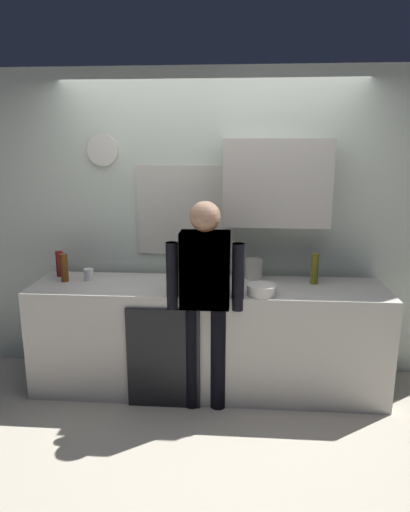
{
  "coord_description": "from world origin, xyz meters",
  "views": [
    {
      "loc": [
        0.24,
        -3.21,
        1.98
      ],
      "look_at": [
        -0.02,
        0.25,
        1.14
      ],
      "focal_mm": 32.32,
      "sensor_mm": 36.0,
      "label": 1
    }
  ],
  "objects_px": {
    "coffee_maker": "(208,270)",
    "person_at_sink": "(205,290)",
    "bottle_amber_beer": "(64,268)",
    "cup_white_mug": "(89,274)",
    "potted_plant": "(193,264)",
    "bottle_olive_oil": "(315,269)",
    "mixing_bowl": "(262,290)",
    "storage_canister": "(254,269)",
    "person_guest": "(205,290)",
    "bottle_red_vinegar": "(60,264)"
  },
  "relations": [
    {
      "from": "potted_plant",
      "to": "storage_canister",
      "type": "height_order",
      "value": "potted_plant"
    },
    {
      "from": "bottle_olive_oil",
      "to": "mixing_bowl",
      "type": "height_order",
      "value": "bottle_olive_oil"
    },
    {
      "from": "cup_white_mug",
      "to": "bottle_red_vinegar",
      "type": "bearing_deg",
      "value": 160.93
    },
    {
      "from": "bottle_red_vinegar",
      "to": "cup_white_mug",
      "type": "bearing_deg",
      "value": -19.07
    },
    {
      "from": "mixing_bowl",
      "to": "storage_canister",
      "type": "relative_size",
      "value": 1.29
    },
    {
      "from": "cup_white_mug",
      "to": "potted_plant",
      "type": "relative_size",
      "value": 0.41
    },
    {
      "from": "bottle_amber_beer",
      "to": "mixing_bowl",
      "type": "height_order",
      "value": "bottle_amber_beer"
    },
    {
      "from": "bottle_red_vinegar",
      "to": "cup_white_mug",
      "type": "height_order",
      "value": "bottle_red_vinegar"
    },
    {
      "from": "coffee_maker",
      "to": "mixing_bowl",
      "type": "distance_m",
      "value": 0.45
    },
    {
      "from": "person_at_sink",
      "to": "cup_white_mug",
      "type": "bearing_deg",
      "value": 168.19
    },
    {
      "from": "storage_canister",
      "to": "person_at_sink",
      "type": "distance_m",
      "value": 0.65
    },
    {
      "from": "coffee_maker",
      "to": "person_at_sink",
      "type": "bearing_deg",
      "value": -90.63
    },
    {
      "from": "person_at_sink",
      "to": "potted_plant",
      "type": "bearing_deg",
      "value": 115.43
    },
    {
      "from": "bottle_olive_oil",
      "to": "mixing_bowl",
      "type": "xyz_separation_m",
      "value": [
        -0.43,
        -0.32,
        -0.08
      ]
    },
    {
      "from": "coffee_maker",
      "to": "bottle_olive_oil",
      "type": "relative_size",
      "value": 1.32
    },
    {
      "from": "bottle_amber_beer",
      "to": "storage_canister",
      "type": "bearing_deg",
      "value": 7.32
    },
    {
      "from": "coffee_maker",
      "to": "potted_plant",
      "type": "distance_m",
      "value": 0.28
    },
    {
      "from": "bottle_red_vinegar",
      "to": "bottle_amber_beer",
      "type": "distance_m",
      "value": 0.18
    },
    {
      "from": "mixing_bowl",
      "to": "potted_plant",
      "type": "xyz_separation_m",
      "value": [
        -0.56,
        0.38,
        0.09
      ]
    },
    {
      "from": "bottle_red_vinegar",
      "to": "coffee_maker",
      "type": "bearing_deg",
      "value": -10.96
    },
    {
      "from": "bottle_amber_beer",
      "to": "cup_white_mug",
      "type": "xyz_separation_m",
      "value": [
        0.18,
        0.05,
        -0.07
      ]
    },
    {
      "from": "cup_white_mug",
      "to": "person_guest",
      "type": "relative_size",
      "value": 0.06
    },
    {
      "from": "mixing_bowl",
      "to": "person_guest",
      "type": "bearing_deg",
      "value": -167.66
    },
    {
      "from": "bottle_olive_oil",
      "to": "person_guest",
      "type": "height_order",
      "value": "person_guest"
    },
    {
      "from": "bottle_red_vinegar",
      "to": "mixing_bowl",
      "type": "xyz_separation_m",
      "value": [
        1.69,
        -0.38,
        -0.07
      ]
    },
    {
      "from": "bottle_olive_oil",
      "to": "person_guest",
      "type": "relative_size",
      "value": 0.16
    },
    {
      "from": "bottle_red_vinegar",
      "to": "potted_plant",
      "type": "distance_m",
      "value": 1.14
    },
    {
      "from": "potted_plant",
      "to": "bottle_amber_beer",
      "type": "bearing_deg",
      "value": -172.22
    },
    {
      "from": "bottle_amber_beer",
      "to": "storage_canister",
      "type": "height_order",
      "value": "bottle_amber_beer"
    },
    {
      "from": "bottle_amber_beer",
      "to": "cup_white_mug",
      "type": "relative_size",
      "value": 2.42
    },
    {
      "from": "bottle_olive_oil",
      "to": "potted_plant",
      "type": "height_order",
      "value": "bottle_olive_oil"
    },
    {
      "from": "person_at_sink",
      "to": "person_guest",
      "type": "xyz_separation_m",
      "value": [
        0.0,
        0.0,
        0.0
      ]
    },
    {
      "from": "coffee_maker",
      "to": "cup_white_mug",
      "type": "distance_m",
      "value": 1.02
    },
    {
      "from": "bottle_amber_beer",
      "to": "person_guest",
      "type": "height_order",
      "value": "person_guest"
    },
    {
      "from": "coffee_maker",
      "to": "bottle_olive_oil",
      "type": "distance_m",
      "value": 0.87
    },
    {
      "from": "bottle_olive_oil",
      "to": "cup_white_mug",
      "type": "xyz_separation_m",
      "value": [
        -1.85,
        -0.03,
        -0.08
      ]
    },
    {
      "from": "coffee_maker",
      "to": "mixing_bowl",
      "type": "bearing_deg",
      "value": -18.27
    },
    {
      "from": "mixing_bowl",
      "to": "bottle_amber_beer",
      "type": "bearing_deg",
      "value": 171.58
    },
    {
      "from": "potted_plant",
      "to": "cup_white_mug",
      "type": "bearing_deg",
      "value": -174.0
    },
    {
      "from": "bottle_olive_oil",
      "to": "storage_canister",
      "type": "xyz_separation_m",
      "value": [
        -0.48,
        0.12,
        -0.04
      ]
    },
    {
      "from": "mixing_bowl",
      "to": "person_guest",
      "type": "xyz_separation_m",
      "value": [
        -0.42,
        -0.09,
        0.02
      ]
    },
    {
      "from": "coffee_maker",
      "to": "bottle_red_vinegar",
      "type": "xyz_separation_m",
      "value": [
        -1.28,
        0.25,
        -0.04
      ]
    },
    {
      "from": "coffee_maker",
      "to": "person_at_sink",
      "type": "height_order",
      "value": "person_at_sink"
    },
    {
      "from": "mixing_bowl",
      "to": "potted_plant",
      "type": "bearing_deg",
      "value": 145.72
    },
    {
      "from": "bottle_amber_beer",
      "to": "person_at_sink",
      "type": "relative_size",
      "value": 0.14
    },
    {
      "from": "bottle_amber_beer",
      "to": "cup_white_mug",
      "type": "bearing_deg",
      "value": 15.93
    },
    {
      "from": "bottle_red_vinegar",
      "to": "storage_canister",
      "type": "bearing_deg",
      "value": 1.79
    },
    {
      "from": "potted_plant",
      "to": "person_at_sink",
      "type": "distance_m",
      "value": 0.5
    },
    {
      "from": "bottle_red_vinegar",
      "to": "storage_canister",
      "type": "xyz_separation_m",
      "value": [
        1.65,
        0.05,
        -0.02
      ]
    },
    {
      "from": "mixing_bowl",
      "to": "person_guest",
      "type": "relative_size",
      "value": 0.14
    }
  ]
}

